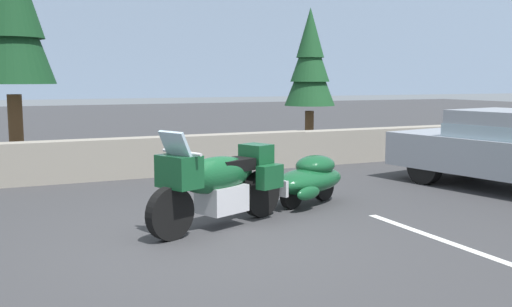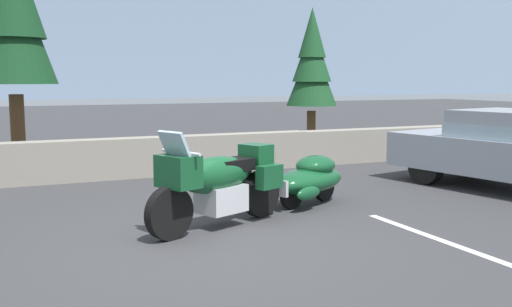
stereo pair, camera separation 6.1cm
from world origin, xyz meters
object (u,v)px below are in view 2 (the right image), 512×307
object	(u,v)px
touring_motorcycle	(218,181)
pine_tree_tall	(11,1)
pine_tree_secondary	(312,62)
car_shaped_trailer	(309,179)

from	to	relation	value
touring_motorcycle	pine_tree_tall	xyz separation A→B (m)	(-2.23, 6.17, 2.94)
pine_tree_tall	pine_tree_secondary	world-z (taller)	pine_tree_tall
car_shaped_trailer	pine_tree_tall	size ratio (longest dim) A/B	0.38
touring_motorcycle	car_shaped_trailer	xyz separation A→B (m)	(1.79, 0.76, -0.21)
pine_tree_tall	pine_tree_secondary	xyz separation A→B (m)	(7.35, 0.44, -1.15)
touring_motorcycle	pine_tree_secondary	world-z (taller)	pine_tree_secondary
touring_motorcycle	car_shaped_trailer	size ratio (longest dim) A/B	1.01
car_shaped_trailer	pine_tree_secondary	size ratio (longest dim) A/B	0.56
touring_motorcycle	pine_tree_secondary	bearing A→B (deg)	52.22
touring_motorcycle	pine_tree_secondary	size ratio (longest dim) A/B	0.57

